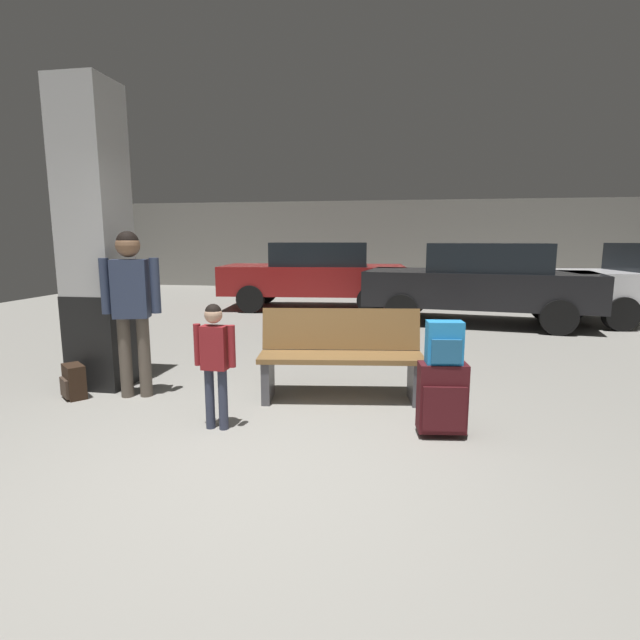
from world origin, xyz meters
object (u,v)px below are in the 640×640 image
Objects in this scene: bench at (341,355)px; child at (215,353)px; backpack_bright at (444,343)px; backpack_dark_floor at (74,382)px; structural_pillar at (96,241)px; parked_car_near at (480,281)px; suitcase at (442,398)px; parked_car_far at (315,273)px; adult at (131,296)px.

child is at bearing -133.96° from bench.
backpack_bright is at bearing 4.72° from child.
bench is 4.87× the size of backpack_dark_floor.
structural_pillar is 2.97× the size of child.
parked_car_near reaches higher than bench.
structural_pillar reaches higher than bench.
child reaches higher than suitcase.
child is at bearing -175.27° from suitcase.
backpack_bright is 1.00× the size of backpack_dark_floor.
child reaches higher than backpack_bright.
child is (-1.85, -0.15, 0.33)m from suitcase.
structural_pillar is 2.83m from bench.
child is at bearing -117.17° from parked_car_near.
parked_car_far is (-1.39, 6.29, 0.36)m from bench.
parked_car_far is (-2.31, 7.10, 0.03)m from backpack_bright.
parked_car_far reaches higher than backpack_dark_floor.
adult reaches higher than parked_car_far.
bench reaches higher than suitcase.
backpack_dark_floor is 6.88m from parked_car_far.
bench is 1.56× the size of child.
suitcase is at bearing -9.93° from adult.
adult is 0.39× the size of parked_car_far.
parked_car_near reaches higher than backpack_bright.
structural_pillar is 6.42m from parked_car_far.
parked_car_far is (-0.46, 7.25, 0.15)m from child.
suitcase is 3.59m from backpack_dark_floor.
bench is at bearing 9.46° from backpack_dark_floor.
bench is 2.69m from backpack_dark_floor.
child is at bearing -175.28° from backpack_bright.
suitcase is at bearing -101.16° from parked_car_near.
bench is 1.00× the size of adult.
bench is 1.35m from child.
suitcase is 0.14× the size of parked_car_far.
child is 7.27m from parked_car_far.
backpack_bright is at bearing -13.37° from structural_pillar.
bench is 1.23m from suitcase.
adult is at bearing -171.99° from bench.
suitcase is at bearing -72.00° from parked_car_far.
structural_pillar is at bearing 179.39° from bench.
child is at bearing -16.87° from backpack_dark_floor.
adult reaches higher than backpack_dark_floor.
backpack_dark_floor is 0.08× the size of parked_car_far.
backpack_bright is 0.08× the size of parked_car_far.
backpack_bright is 7.46m from parked_car_far.
child is 3.12× the size of backpack_dark_floor.
parked_car_far is at bearing 102.42° from bench.
bench reaches higher than backpack_dark_floor.
child is at bearing -30.60° from structural_pillar.
bench is at bearing 46.04° from child.
parked_car_near is (4.63, 4.77, -0.76)m from structural_pillar.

